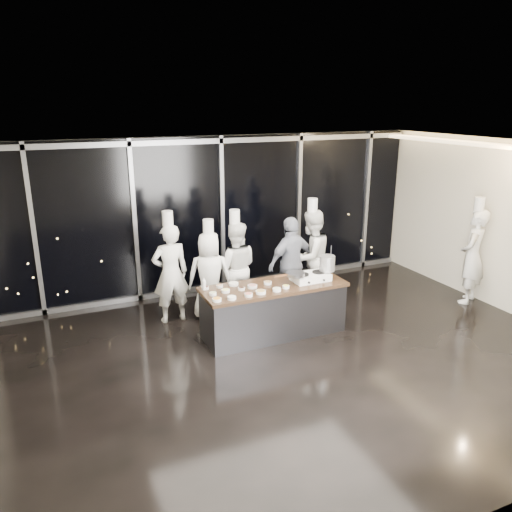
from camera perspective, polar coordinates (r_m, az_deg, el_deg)
The scene contains 15 objects.
ground at distance 8.04m, azimuth 4.80°, elevation -11.43°, with size 9.00×9.00×0.00m, color black.
room_shell at distance 7.32m, azimuth 6.46°, elevation 4.48°, with size 9.02×7.02×3.21m.
window_wall at distance 10.44m, azimuth -3.96°, elevation 4.77°, with size 8.90×0.11×3.20m.
demo_counter at distance 8.56m, azimuth 2.01°, elevation -6.14°, with size 2.46×0.86×0.90m.
stove at distance 8.63m, azimuth 6.25°, elevation -2.38°, with size 0.64×0.41×0.14m.
frying_pan at distance 8.43m, azimuth 4.48°, elevation -2.06°, with size 0.56×0.32×0.05m.
stock_pot at distance 8.71m, azimuth 8.14°, elevation -0.82°, with size 0.26×0.26×0.26m, color #B8B8BB.
prep_bowls at distance 8.11m, azimuth -1.52°, elevation -3.90°, with size 1.36×0.72×0.05m.
squeeze_bottle at distance 8.18m, azimuth -5.95°, elevation -3.21°, with size 0.06×0.06×0.22m.
chef_far_left at distance 9.03m, azimuth -9.75°, elevation -1.87°, with size 0.68×0.46×2.05m.
chef_left at distance 9.11m, azimuth -5.31°, elevation -2.18°, with size 0.92×0.73×1.86m.
chef_center at distance 9.34m, azimuth -2.39°, elevation -1.28°, with size 1.02×0.91×1.98m.
guest at distance 9.52m, azimuth 4.07°, elevation -0.82°, with size 1.13×0.65×1.80m.
chef_right at distance 9.83m, azimuth 6.28°, elevation -0.05°, with size 1.09×0.97×2.09m.
chef_side at distance 10.63m, azimuth 23.50°, elevation 0.04°, with size 0.82×0.74×2.12m.
Camera 1 is at (-3.42, -6.16, 3.86)m, focal length 35.00 mm.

